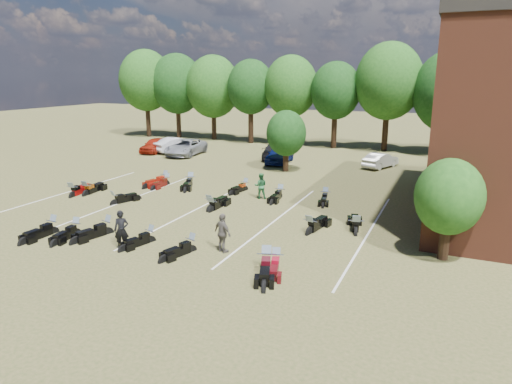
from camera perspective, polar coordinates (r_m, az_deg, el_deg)
The scene contains 36 objects.
ground at distance 22.94m, azimuth -5.05°, elevation -5.09°, with size 160.00×160.00×0.00m, color brown.
car_0 at distance 47.40m, azimuth -12.51°, elevation 5.73°, with size 1.72×4.28×1.46m, color maroon.
car_1 at distance 46.97m, azimuth -9.82°, elevation 5.83°, with size 1.62×4.63×1.53m, color silver.
car_2 at distance 45.19m, azimuth -8.77°, elevation 5.54°, with size 2.55×5.53×1.54m, color gray.
car_3 at distance 42.76m, azimuth 2.37°, elevation 5.11°, with size 1.97×4.84×1.40m, color black.
car_4 at distance 40.68m, azimuth 2.98°, elevation 4.73°, with size 1.85×4.60×1.57m, color navy.
car_5 at distance 39.95m, azimuth 15.30°, elevation 3.84°, with size 1.34×3.85×1.27m, color #ACACA7.
car_6 at distance 38.95m, azimuth 23.55°, elevation 3.01°, with size 2.39×5.19×1.44m, color #57040F.
car_7 at distance 39.70m, azimuth 28.96°, elevation 2.57°, with size 1.97×4.84×1.41m, color #3B3B40.
person_black at distance 21.37m, azimuth -16.47°, elevation -4.59°, with size 0.65×0.43×1.80m, color black.
person_green at distance 28.85m, azimuth 0.58°, elevation 0.78°, with size 0.80×0.63×1.65m, color #256437.
person_grey at distance 20.19m, azimuth -4.18°, elevation -5.14°, with size 1.05×0.44×1.79m, color #56504A.
motorcycle_0 at distance 24.91m, azimuth -24.02°, elevation -4.73°, with size 0.74×2.33×1.30m, color black, non-canonical shape.
motorcycle_1 at distance 23.84m, azimuth -18.08°, elevation -5.01°, with size 0.75×2.37×1.32m, color black, non-canonical shape.
motorcycle_2 at distance 24.26m, azimuth -21.56°, elevation -4.98°, with size 0.69×2.17×1.21m, color black, non-canonical shape.
motorcycle_3 at distance 22.19m, azimuth -13.07°, elevation -6.11°, with size 0.65×2.06×1.15m, color black, non-canonical shape.
motorcycle_4 at distance 20.71m, azimuth -8.12°, elevation -7.38°, with size 0.67×2.11×1.18m, color black, non-canonical shape.
motorcycle_5 at distance 18.73m, azimuth 1.30°, elevation -9.66°, with size 0.79×2.48×1.38m, color black, non-canonical shape.
motorcycle_6 at distance 18.92m, azimuth 2.52°, elevation -9.41°, with size 0.67×2.09×1.17m, color #45090E, non-canonical shape.
motorcycle_7 at distance 31.69m, azimuth -21.92°, elevation -0.58°, with size 0.78×2.46×1.37m, color maroon, non-canonical shape.
motorcycle_8 at distance 31.78m, azimuth -20.44°, elevation -0.40°, with size 0.79×2.47×1.38m, color black, non-canonical shape.
motorcycle_9 at distance 29.01m, azimuth -17.23°, elevation -1.49°, with size 0.69×2.17×1.21m, color black, non-canonical shape.
motorcycle_10 at distance 26.61m, azimuth -5.72°, elevation -2.32°, with size 0.77×2.43×1.35m, color black, non-canonical shape.
motorcycle_11 at distance 26.45m, azimuth -5.53°, elevation -2.42°, with size 0.69×2.18×1.21m, color black, non-canonical shape.
motorcycle_12 at distance 22.86m, azimuth 6.71°, elevation -5.20°, with size 0.79×2.47×1.38m, color black, non-canonical shape.
motorcycle_13 at distance 23.21m, azimuth 12.33°, elevation -5.14°, with size 0.79×2.48×1.38m, color black, non-canonical shape.
motorcycle_14 at distance 33.17m, azimuth -11.09°, elevation 0.86°, with size 0.68×2.14×1.19m, color #4D0D0B, non-canonical shape.
motorcycle_15 at distance 33.58m, azimuth -11.33°, elevation 1.01°, with size 0.77×2.43×1.35m, color maroon, non-canonical shape.
motorcycle_16 at distance 32.64m, azimuth -8.16°, elevation 0.76°, with size 0.77×2.43×1.35m, color black, non-canonical shape.
motorcycle_17 at distance 31.09m, azimuth -1.38°, elevation 0.22°, with size 0.67×2.09×1.16m, color black, non-canonical shape.
motorcycle_18 at distance 29.19m, azimuth 3.01°, elevation -0.75°, with size 0.70×2.19×1.22m, color black, non-canonical shape.
motorcycle_20 at distance 28.87m, azimuth 8.63°, elevation -1.07°, with size 0.67×2.10×1.17m, color black, non-canonical shape.
tree_line at distance 49.27m, azimuth 10.54°, elevation 12.68°, with size 56.00×6.00×9.79m.
young_tree_near_building at distance 20.48m, azimuth 22.99°, elevation -0.57°, with size 2.80×2.80×4.16m.
young_tree_midfield at distance 36.88m, azimuth 3.80°, elevation 7.34°, with size 3.20×3.20×4.70m.
parking_lines at distance 26.84m, azimuth -7.59°, elevation -2.22°, with size 20.10×14.00×0.01m.
Camera 1 is at (10.54, -18.88, 7.66)m, focal length 32.00 mm.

